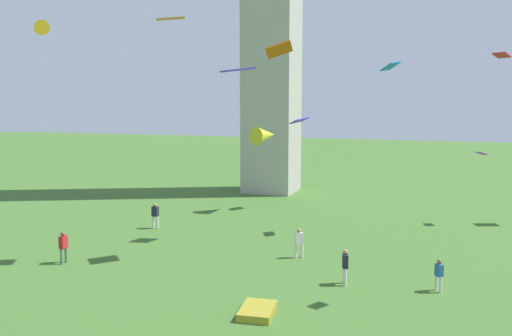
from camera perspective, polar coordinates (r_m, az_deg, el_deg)
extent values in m
cylinder|color=silver|center=(26.23, 9.81, -11.80)|extent=(0.16, 0.16, 0.85)
cylinder|color=silver|center=(26.60, 9.73, -11.52)|extent=(0.16, 0.16, 0.85)
cube|color=#1E2333|center=(26.18, 9.81, -10.07)|extent=(0.37, 0.51, 0.68)
sphere|color=#A37556|center=(26.05, 9.83, -9.10)|extent=(0.25, 0.25, 0.25)
cylinder|color=silver|center=(26.47, 19.68, -12.05)|extent=(0.14, 0.14, 0.75)
cylinder|color=silver|center=(26.75, 19.26, -11.84)|extent=(0.14, 0.14, 0.75)
cube|color=#235693|center=(26.40, 19.53, -10.56)|extent=(0.42, 0.47, 0.60)
sphere|color=brown|center=(26.28, 19.57, -9.71)|extent=(0.22, 0.22, 0.22)
cylinder|color=silver|center=(30.34, 4.40, -9.11)|extent=(0.16, 0.16, 0.84)
cylinder|color=silver|center=(30.46, 5.09, -9.05)|extent=(0.16, 0.16, 0.84)
cube|color=silver|center=(30.20, 4.76, -7.71)|extent=(0.52, 0.47, 0.66)
sphere|color=#A37556|center=(30.09, 4.77, -6.88)|extent=(0.24, 0.24, 0.24)
cylinder|color=#51754C|center=(31.07, -20.64, -9.12)|extent=(0.16, 0.16, 0.87)
cylinder|color=#51754C|center=(31.38, -20.20, -8.94)|extent=(0.16, 0.16, 0.87)
cube|color=red|center=(31.02, -20.48, -7.64)|extent=(0.30, 0.49, 0.69)
sphere|color=brown|center=(30.91, -20.52, -6.79)|extent=(0.26, 0.26, 0.26)
cylinder|color=silver|center=(38.01, -11.27, -5.86)|extent=(0.17, 0.17, 0.88)
cylinder|color=silver|center=(37.77, -10.78, -5.93)|extent=(0.17, 0.17, 0.88)
cube|color=#1E2333|center=(37.72, -11.06, -4.73)|extent=(0.51, 0.33, 0.70)
sphere|color=#A37556|center=(37.62, -11.07, -4.01)|extent=(0.26, 0.26, 0.26)
cube|color=blue|center=(36.60, 14.61, 10.80)|extent=(1.43, 1.50, 0.63)
cone|color=gold|center=(42.78, 1.03, 3.62)|extent=(2.40, 2.69, 1.60)
cube|color=#412AB6|center=(29.51, -2.00, 10.76)|extent=(2.06, 2.07, 0.30)
cube|color=#A62BDA|center=(41.31, 23.60, 1.49)|extent=(0.86, 1.00, 0.31)
cube|color=orange|center=(29.82, -9.40, 15.93)|extent=(1.85, 1.64, 0.33)
cube|color=#3C2CEF|center=(43.86, 4.81, 5.24)|extent=(1.63, 1.83, 0.63)
cube|color=#C64F0A|center=(33.94, 2.55, 12.91)|extent=(1.68, 1.48, 1.12)
cone|color=gold|center=(32.95, -22.33, 13.91)|extent=(1.39, 1.55, 0.97)
cube|color=red|center=(25.12, 25.46, 11.16)|extent=(0.84, 0.96, 0.20)
cube|color=olive|center=(22.68, 0.15, -15.48)|extent=(1.59, 2.13, 0.34)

